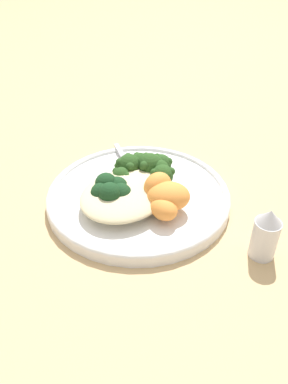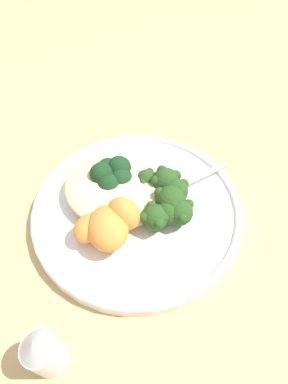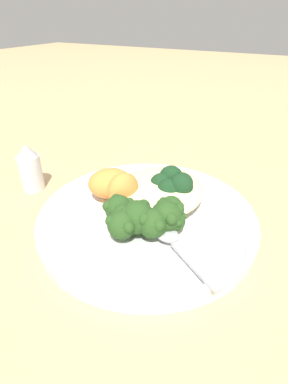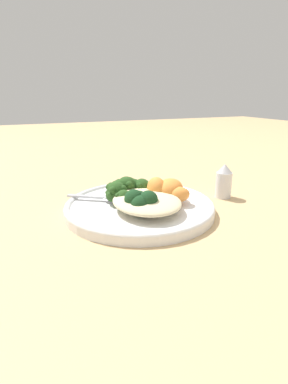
{
  "view_description": "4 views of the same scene",
  "coord_description": "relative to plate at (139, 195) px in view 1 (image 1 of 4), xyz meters",
  "views": [
    {
      "loc": [
        -0.38,
        -0.31,
        0.38
      ],
      "look_at": [
        -0.0,
        -0.02,
        0.03
      ],
      "focal_mm": 35.0,
      "sensor_mm": 36.0,
      "label": 1
    },
    {
      "loc": [
        0.13,
        -0.22,
        0.36
      ],
      "look_at": [
        0.02,
        -0.0,
        0.06
      ],
      "focal_mm": 28.0,
      "sensor_mm": 36.0,
      "label": 2
    },
    {
      "loc": [
        0.3,
        0.16,
        0.26
      ],
      "look_at": [
        0.01,
        -0.0,
        0.05
      ],
      "focal_mm": 28.0,
      "sensor_mm": 36.0,
      "label": 3
    },
    {
      "loc": [
        -0.51,
        0.22,
        0.23
      ],
      "look_at": [
        0.01,
        -0.01,
        0.04
      ],
      "focal_mm": 28.0,
      "sensor_mm": 36.0,
      "label": 4
    }
  ],
  "objects": [
    {
      "name": "ground_plane",
      "position": [
        -0.01,
        0.0,
        -0.01
      ],
      "size": [
        4.0,
        4.0,
        0.0
      ],
      "primitive_type": "plane",
      "color": "tan"
    },
    {
      "name": "plate",
      "position": [
        0.0,
        0.0,
        0.0
      ],
      "size": [
        0.3,
        0.3,
        0.02
      ],
      "color": "white",
      "rests_on": "ground_plane"
    },
    {
      "name": "quinoa_mound",
      "position": [
        -0.04,
        0.0,
        0.02
      ],
      "size": [
        0.15,
        0.13,
        0.03
      ],
      "primitive_type": "ellipsoid",
      "color": "beige",
      "rests_on": "plate"
    },
    {
      "name": "broccoli_stalk_0",
      "position": [
        0.03,
        -0.02,
        0.03
      ],
      "size": [
        0.09,
        0.04,
        0.04
      ],
      "rotation": [
        0.0,
        0.0,
        -0.16
      ],
      "color": "#9EBC66",
      "rests_on": "plate"
    },
    {
      "name": "broccoli_stalk_1",
      "position": [
        0.03,
        -0.01,
        0.02
      ],
      "size": [
        0.1,
        0.04,
        0.03
      ],
      "rotation": [
        0.0,
        0.0,
        0.14
      ],
      "color": "#9EBC66",
      "rests_on": "plate"
    },
    {
      "name": "broccoli_stalk_2",
      "position": [
        0.05,
        0.0,
        0.03
      ],
      "size": [
        0.1,
        0.04,
        0.04
      ],
      "rotation": [
        0.0,
        0.0,
        0.21
      ],
      "color": "#9EBC66",
      "rests_on": "plate"
    },
    {
      "name": "broccoli_stalk_3",
      "position": [
        0.03,
        0.01,
        0.03
      ],
      "size": [
        0.1,
        0.07,
        0.04
      ],
      "rotation": [
        0.0,
        0.0,
        0.43
      ],
      "color": "#9EBC66",
      "rests_on": "plate"
    },
    {
      "name": "broccoli_stalk_4",
      "position": [
        0.03,
        0.02,
        0.03
      ],
      "size": [
        0.1,
        0.09,
        0.04
      ],
      "rotation": [
        0.0,
        0.0,
        0.71
      ],
      "color": "#9EBC66",
      "rests_on": "plate"
    },
    {
      "name": "broccoli_stalk_5",
      "position": [
        0.02,
        0.03,
        0.03
      ],
      "size": [
        0.07,
        0.1,
        0.04
      ],
      "rotation": [
        0.0,
        0.0,
        1.02
      ],
      "color": "#9EBC66",
      "rests_on": "plate"
    },
    {
      "name": "broccoli_stalk_6",
      "position": [
        0.01,
        0.03,
        0.02
      ],
      "size": [
        0.05,
        0.09,
        0.03
      ],
      "rotation": [
        0.0,
        0.0,
        1.14
      ],
      "color": "#9EBC66",
      "rests_on": "plate"
    },
    {
      "name": "broccoli_stalk_7",
      "position": [
        -0.0,
        0.02,
        0.02
      ],
      "size": [
        0.03,
        0.09,
        0.03
      ],
      "rotation": [
        0.0,
        0.0,
        1.46
      ],
      "color": "#9EBC66",
      "rests_on": "plate"
    },
    {
      "name": "sweet_potato_chunk_0",
      "position": [
        -0.01,
        -0.04,
        0.03
      ],
      "size": [
        0.05,
        0.05,
        0.03
      ],
      "primitive_type": "ellipsoid",
      "rotation": [
        0.0,
        0.0,
        4.9
      ],
      "color": "orange",
      "rests_on": "plate"
    },
    {
      "name": "sweet_potato_chunk_1",
      "position": [
        -0.01,
        -0.06,
        0.03
      ],
      "size": [
        0.08,
        0.08,
        0.04
      ],
      "primitive_type": "ellipsoid",
      "rotation": [
        0.0,
        0.0,
        2.2
      ],
      "color": "orange",
      "rests_on": "plate"
    },
    {
      "name": "sweet_potato_chunk_2",
      "position": [
        0.0,
        -0.04,
        0.03
      ],
      "size": [
        0.05,
        0.05,
        0.05
      ],
      "primitive_type": "ellipsoid",
      "rotation": [
        0.0,
        0.0,
        2.93
      ],
      "color": "orange",
      "rests_on": "plate"
    },
    {
      "name": "sweet_potato_chunk_3",
      "position": [
        -0.03,
        -0.07,
        0.03
      ],
      "size": [
        0.05,
        0.05,
        0.03
      ],
      "primitive_type": "ellipsoid",
      "rotation": [
        0.0,
        0.0,
        1.34
      ],
      "color": "orange",
      "rests_on": "plate"
    },
    {
      "name": "kale_tuft",
      "position": [
        -0.05,
        0.02,
        0.03
      ],
      "size": [
        0.06,
        0.06,
        0.04
      ],
      "color": "#193D1E",
      "rests_on": "plate"
    },
    {
      "name": "spoon",
      "position": [
        0.04,
        0.06,
        0.01
      ],
      "size": [
        0.08,
        0.11,
        0.01
      ],
      "rotation": [
        0.0,
        0.0,
        0.99
      ],
      "color": "#B7B7BC",
      "rests_on": "plate"
    },
    {
      "name": "salt_shaker",
      "position": [
        0.01,
        -0.21,
        0.03
      ],
      "size": [
        0.04,
        0.04,
        0.08
      ],
      "color": "silver",
      "rests_on": "ground_plane"
    }
  ]
}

